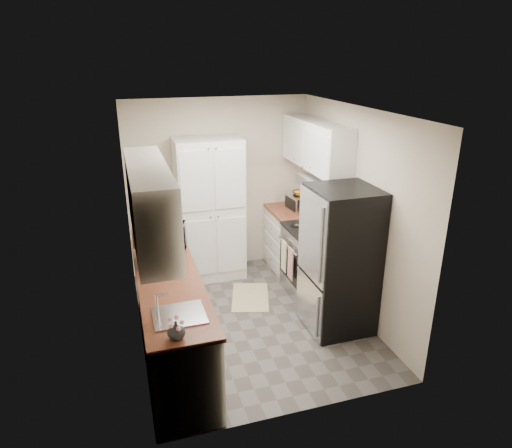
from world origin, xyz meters
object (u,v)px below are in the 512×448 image
microwave (164,243)px  refrigerator (340,260)px  toaster_oven (300,203)px  pantry_cabinet (210,210)px  electric_range (313,260)px  wine_bottle (151,238)px

microwave → refrigerator: bearing=-88.0°
toaster_oven → microwave: bearing=-158.9°
microwave → pantry_cabinet: bearing=-15.0°
electric_range → pantry_cabinet: bearing=141.8°
refrigerator → microwave: (-1.90, 0.53, 0.23)m
microwave → wine_bottle: size_ratio=2.08×
refrigerator → microwave: refrigerator is taller
wine_bottle → toaster_oven: size_ratio=0.73×
refrigerator → toaster_oven: 1.58m
microwave → wine_bottle: bearing=44.3°
pantry_cabinet → electric_range: bearing=-38.2°
pantry_cabinet → toaster_oven: size_ratio=5.11×
electric_range → microwave: size_ratio=1.90×
pantry_cabinet → wine_bottle: pantry_cabinet is taller
electric_range → microwave: bearing=-172.0°
pantry_cabinet → electric_range: size_ratio=1.77×
pantry_cabinet → toaster_oven: (1.29, -0.16, 0.03)m
refrigerator → toaster_oven: bearing=84.5°
pantry_cabinet → microwave: size_ratio=3.36×
pantry_cabinet → refrigerator: (1.14, -1.73, -0.15)m
pantry_cabinet → wine_bottle: bearing=-133.2°
wine_bottle → toaster_oven: bearing=19.8°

